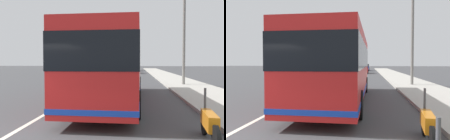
% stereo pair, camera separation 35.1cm
% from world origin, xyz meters
% --- Properties ---
extents(sidewalk_curb, '(110.00, 3.60, 0.14)m').
position_xyz_m(sidewalk_curb, '(10.00, -7.53, 0.07)').
color(sidewalk_curb, '#B2ADA3').
rests_on(sidewalk_curb, ground).
extents(lane_divider_line, '(110.00, 0.16, 0.01)m').
position_xyz_m(lane_divider_line, '(10.00, 0.00, 0.00)').
color(lane_divider_line, silver).
rests_on(lane_divider_line, ground).
extents(coach_bus, '(10.99, 2.82, 3.23)m').
position_xyz_m(coach_bus, '(7.49, -2.29, 1.85)').
color(coach_bus, red).
rests_on(coach_bus, ground).
extents(motorcycle_angled, '(2.09, 0.37, 1.27)m').
position_xyz_m(motorcycle_angled, '(1.73, -5.10, 0.47)').
color(motorcycle_angled, black).
rests_on(motorcycle_angled, ground).
extents(car_far_distant, '(4.45, 2.13, 1.47)m').
position_xyz_m(car_far_distant, '(44.59, 2.58, 0.70)').
color(car_far_distant, silver).
rests_on(car_far_distant, ground).
extents(car_behind_bus, '(4.01, 1.87, 1.43)m').
position_xyz_m(car_behind_bus, '(36.68, -2.94, 0.68)').
color(car_behind_bus, red).
rests_on(car_behind_bus, ground).
extents(car_oncoming, '(4.64, 2.06, 1.52)m').
position_xyz_m(car_oncoming, '(48.09, -3.13, 0.73)').
color(car_oncoming, navy).
rests_on(car_oncoming, ground).
extents(car_ahead_same_lane, '(4.56, 1.99, 1.44)m').
position_xyz_m(car_ahead_same_lane, '(35.30, 1.78, 0.69)').
color(car_ahead_same_lane, black).
rests_on(car_ahead_same_lane, ground).
extents(utility_pole, '(0.23, 0.23, 7.96)m').
position_xyz_m(utility_pole, '(15.39, -7.27, 3.98)').
color(utility_pole, slate).
rests_on(utility_pole, ground).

